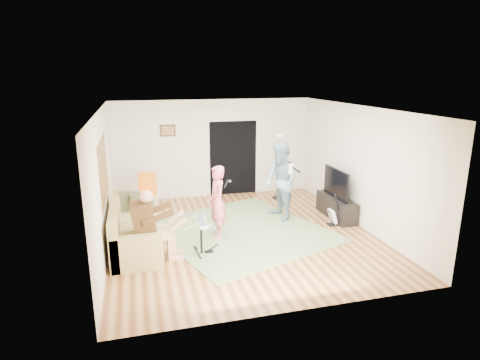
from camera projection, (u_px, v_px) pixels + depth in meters
name	position (u px, v px, depth m)	size (l,w,h in m)	color
floor	(242.00, 234.00, 8.69)	(6.00, 6.00, 0.00)	brown
walls	(242.00, 174.00, 8.34)	(5.50, 6.00, 2.70)	beige
ceiling	(242.00, 109.00, 7.99)	(6.00, 6.00, 0.00)	white
window_blinds	(103.00, 170.00, 7.80)	(2.05, 2.05, 0.00)	brown
doorway	(233.00, 158.00, 11.35)	(2.10, 2.10, 0.00)	black
picture_frame	(168.00, 131.00, 10.69)	(0.42, 0.03, 0.32)	#3F2314
area_rug	(240.00, 231.00, 8.87)	(3.31, 3.52, 0.02)	#647E4C
sofa	(131.00, 233.00, 7.97)	(0.93, 2.25, 0.91)	tan
drummer	(154.00, 233.00, 7.41)	(0.88, 0.49, 1.36)	#4A2F14
drum_kit	(201.00, 239.00, 7.68)	(0.39, 0.69, 0.71)	black
singer	(217.00, 202.00, 8.40)	(0.56, 0.37, 1.54)	#DA5F6D
microphone	(226.00, 184.00, 8.35)	(0.06, 0.06, 0.24)	black
guitarist	(280.00, 182.00, 9.38)	(0.90, 0.70, 1.84)	slate
guitar_held	(289.00, 168.00, 9.34)	(0.12, 0.60, 0.26)	white
guitar_spare	(333.00, 216.00, 9.17)	(0.27, 0.24, 0.75)	black
torchiere_lamp	(279.00, 155.00, 10.92)	(0.32, 0.32, 1.79)	black
dining_chair	(148.00, 202.00, 9.65)	(0.48, 0.50, 1.08)	tan
tv_cabinet	(336.00, 207.00, 9.69)	(0.40, 1.40, 0.50)	black
television	(336.00, 183.00, 9.52)	(0.06, 1.09, 0.70)	black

